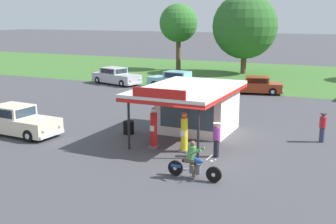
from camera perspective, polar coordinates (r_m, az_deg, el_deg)
ground_plane at (r=19.77m, az=4.34°, el=-6.39°), size 300.00×300.00×0.00m
grass_verge_strip at (r=48.41m, az=17.00°, el=4.44°), size 120.00×24.00×0.01m
service_station_kiosk at (r=24.04m, az=3.68°, el=1.03°), size 4.53×7.11×3.20m
gas_pump_nearside at (r=21.32m, az=-1.91°, el=-2.31°), size 0.44×0.44×2.04m
gas_pump_offside at (r=20.67m, az=2.16°, el=-2.93°), size 0.44×0.44×1.95m
motorcycle_with_rider at (r=17.40m, az=3.39°, el=-6.78°), size 2.32×0.70×1.58m
featured_classic_sedan at (r=25.22m, az=-19.31°, el=-1.17°), size 5.05×2.18×1.61m
parked_car_back_row_far_left at (r=37.20m, az=11.22°, el=3.44°), size 5.33×2.86×1.43m
parked_car_back_row_left at (r=41.87m, az=-6.92°, el=4.69°), size 5.48×3.18×1.57m
parked_car_back_row_centre_left at (r=39.06m, az=0.97°, el=4.19°), size 5.24×2.26×1.56m
bystander_leaning_by_kiosk at (r=23.64m, az=19.79°, el=-1.86°), size 0.34×0.34×1.55m
bystander_chatting_near_pumps at (r=20.02m, az=6.45°, el=-3.53°), size 0.36×0.36×1.66m
tree_oak_far_left at (r=52.48m, az=1.25°, el=11.58°), size 4.57×4.57×7.90m
tree_oak_right at (r=49.61m, az=10.13°, el=10.98°), size 7.26×7.26×8.94m
spare_tire_stack at (r=24.04m, az=-5.24°, el=-2.05°), size 0.60×0.60×0.72m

